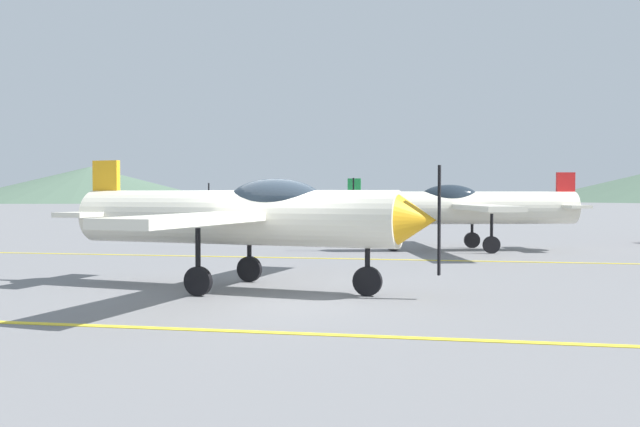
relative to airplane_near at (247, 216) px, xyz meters
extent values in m
plane|color=slate|center=(0.59, -0.56, -1.44)|extent=(400.00, 400.00, 0.00)
cube|color=yellow|center=(0.59, -3.92, -1.43)|extent=(80.00, 0.16, 0.01)
cube|color=yellow|center=(0.59, 6.50, -1.43)|extent=(80.00, 0.16, 0.01)
cylinder|color=silver|center=(-0.28, 0.05, -0.04)|extent=(6.63, 2.12, 1.06)
cone|color=#F2A519|center=(3.28, -0.55, -0.04)|extent=(0.81, 1.00, 0.90)
cube|color=black|center=(3.66, -0.61, -0.04)|extent=(0.06, 0.12, 1.92)
ellipsoid|color=#1E2833|center=(0.57, -0.10, 0.28)|extent=(2.04, 1.17, 0.87)
cube|color=silver|center=(0.10, -0.02, 0.01)|extent=(2.43, 8.52, 0.15)
cube|color=silver|center=(-3.22, 0.54, 0.01)|extent=(1.08, 2.58, 0.10)
cube|color=#F2A519|center=(-3.22, 0.54, 0.54)|extent=(0.62, 0.21, 1.15)
cylinder|color=black|center=(2.38, -0.40, -0.68)|extent=(0.10, 0.10, 0.97)
cylinder|color=black|center=(2.38, -0.40, -1.17)|extent=(0.55, 0.20, 0.54)
cylinder|color=black|center=(-0.64, -0.97, -0.68)|extent=(0.10, 0.10, 0.97)
cylinder|color=black|center=(-0.64, -0.97, -1.17)|extent=(0.55, 0.20, 0.54)
cylinder|color=black|center=(-0.30, 1.12, -0.68)|extent=(0.10, 0.10, 0.97)
cylinder|color=black|center=(-0.30, 1.12, -1.17)|extent=(0.55, 0.20, 0.54)
cylinder|color=silver|center=(4.68, 10.05, -0.04)|extent=(6.60, 2.64, 1.06)
cone|color=red|center=(1.19, 9.16, -0.04)|extent=(0.87, 1.04, 0.90)
cube|color=black|center=(0.82, 9.07, -0.04)|extent=(0.07, 0.12, 1.92)
ellipsoid|color=#1E2833|center=(3.85, 9.84, 0.28)|extent=(2.08, 1.31, 0.87)
cube|color=silver|center=(4.31, 9.96, 0.01)|extent=(3.11, 8.46, 0.15)
cube|color=silver|center=(7.57, 10.79, 0.01)|extent=(1.27, 2.59, 0.10)
cube|color=red|center=(7.57, 10.79, 0.54)|extent=(0.62, 0.26, 1.15)
cylinder|color=black|center=(2.07, 9.39, -0.68)|extent=(0.10, 0.10, 0.97)
cylinder|color=black|center=(2.07, 9.39, -1.17)|extent=(0.55, 0.24, 0.54)
cylinder|color=black|center=(4.61, 11.13, -0.68)|extent=(0.10, 0.10, 0.97)
cylinder|color=black|center=(4.61, 11.13, -1.17)|extent=(0.55, 0.24, 0.54)
cylinder|color=black|center=(5.13, 9.08, -0.68)|extent=(0.10, 0.10, 0.97)
cylinder|color=black|center=(5.13, 9.08, -1.17)|extent=(0.55, 0.24, 0.54)
cylinder|color=silver|center=(-3.43, 18.53, -0.04)|extent=(6.56, 1.19, 1.06)
cone|color=#1E8C3F|center=(-7.04, 18.45, -0.04)|extent=(0.69, 0.91, 0.90)
cube|color=black|center=(-7.42, 18.45, -0.04)|extent=(0.04, 0.12, 1.92)
ellipsoid|color=#1E2833|center=(-4.30, 18.51, 0.28)|extent=(1.94, 0.91, 0.87)
cube|color=silver|center=(-3.82, 18.52, 0.01)|extent=(1.24, 8.48, 0.15)
cube|color=silver|center=(-0.45, 18.59, 0.01)|extent=(0.73, 2.51, 0.10)
cube|color=#1E8C3F|center=(-0.45, 18.59, 0.54)|extent=(0.61, 0.13, 1.15)
cylinder|color=black|center=(-6.12, 18.47, -0.68)|extent=(0.10, 0.10, 0.97)
cylinder|color=black|center=(-6.12, 18.47, -1.17)|extent=(0.54, 0.13, 0.54)
cylinder|color=black|center=(-3.26, 19.59, -0.68)|extent=(0.10, 0.10, 0.97)
cylinder|color=black|center=(-3.26, 19.59, -1.17)|extent=(0.54, 0.13, 0.54)
cylinder|color=black|center=(-3.22, 17.48, -0.68)|extent=(0.10, 0.10, 0.97)
cylinder|color=black|center=(-3.22, 17.48, -1.17)|extent=(0.54, 0.13, 0.54)
cone|color=#4C6651|center=(-73.50, 125.98, 2.40)|extent=(59.35, 59.35, 7.66)
camera|label=1|loc=(3.81, -12.76, 0.43)|focal=38.60mm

